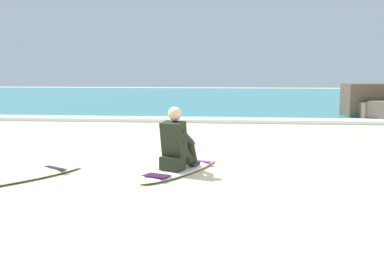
% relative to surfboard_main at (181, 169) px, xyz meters
% --- Properties ---
extents(ground_plane, '(80.00, 80.00, 0.00)m').
position_rel_surfboard_main_xyz_m(ground_plane, '(0.09, -0.18, -0.04)').
color(ground_plane, beige).
extents(sea, '(80.00, 28.00, 0.10)m').
position_rel_surfboard_main_xyz_m(sea, '(0.09, 21.12, 0.01)').
color(sea, teal).
rests_on(sea, ground).
extents(breaking_foam, '(80.00, 0.90, 0.11)m').
position_rel_surfboard_main_xyz_m(breaking_foam, '(0.09, 7.42, 0.02)').
color(breaking_foam, white).
rests_on(breaking_foam, ground).
extents(surfboard_main, '(1.30, 2.17, 0.08)m').
position_rel_surfboard_main_xyz_m(surfboard_main, '(0.00, 0.00, 0.00)').
color(surfboard_main, '#EFE5C6').
rests_on(surfboard_main, ground).
extents(surfer_seated, '(0.57, 0.77, 0.95)m').
position_rel_surfboard_main_xyz_m(surfer_seated, '(-0.04, -0.11, 0.40)').
color(surfer_seated, black).
rests_on(surfer_seated, surfboard_main).
extents(surfboard_spare_near, '(1.58, 2.06, 0.08)m').
position_rel_surfboard_main_xyz_m(surfboard_spare_near, '(-2.22, -0.77, 0.00)').
color(surfboard_spare_near, '#EFE5C6').
rests_on(surfboard_spare_near, ground).
extents(rock_outcrop_distant, '(2.88, 2.56, 1.16)m').
position_rel_surfboard_main_xyz_m(rock_outcrop_distant, '(5.35, 8.54, 0.37)').
color(rock_outcrop_distant, brown).
rests_on(rock_outcrop_distant, ground).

